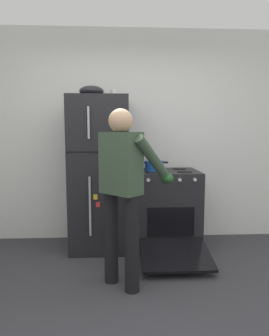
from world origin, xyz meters
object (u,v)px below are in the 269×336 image
at_px(stove_range, 167,209).
at_px(refrigerator, 100,174).
at_px(coffee_mug, 114,94).
at_px(mixing_bowl, 91,91).
at_px(red_pot, 154,166).
at_px(person_cook, 124,182).

bearing_deg(stove_range, refrigerator, 178.75).
relative_size(coffee_mug, mixing_bowl, 0.39).
height_order(red_pot, mixing_bowl, mixing_bowl).
bearing_deg(person_cook, red_pot, 67.21).
relative_size(stove_range, red_pot, 3.80).
distance_m(red_pot, coffee_mug, 0.98).
xyz_separation_m(refrigerator, coffee_mug, (0.18, 0.05, 0.95)).
bearing_deg(refrigerator, person_cook, -73.66).
relative_size(person_cook, mixing_bowl, 5.63).
height_order(refrigerator, person_cook, refrigerator).
distance_m(refrigerator, red_pot, 0.66).
bearing_deg(mixing_bowl, stove_range, -1.15).
relative_size(red_pot, coffee_mug, 2.89).
bearing_deg(refrigerator, stove_range, -1.25).
distance_m(person_cook, mixing_bowl, 1.36).
bearing_deg(stove_range, red_pot, -168.69).
distance_m(refrigerator, person_cook, 0.99).
distance_m(coffee_mug, mixing_bowl, 0.27).
height_order(person_cook, coffee_mug, coffee_mug).
bearing_deg(stove_range, person_cook, -120.03).
relative_size(refrigerator, person_cook, 1.13).
bearing_deg(red_pot, stove_range, 11.31).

